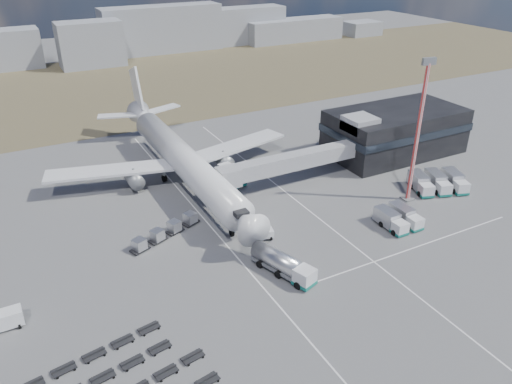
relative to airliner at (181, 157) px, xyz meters
name	(u,v)px	position (x,y,z in m)	size (l,w,h in m)	color
ground	(257,263)	(0.00, -32.38, -5.29)	(420.00, 420.00, 0.00)	#565659
grass_strip	(98,88)	(0.00, 77.62, -5.29)	(420.00, 90.00, 0.01)	brown
lane_markings	(301,238)	(9.77, -29.38, -5.29)	(47.12, 110.00, 0.01)	silver
terminal	(394,131)	(47.77, -8.41, -0.04)	(30.40, 16.40, 11.00)	black
jet_bridge	(280,164)	(15.90, -11.95, -0.24)	(30.30, 3.80, 7.05)	#939399
airliner	(181,157)	(0.00, 0.00, 0.00)	(51.59, 64.53, 17.62)	silver
fuel_tanker	(283,264)	(2.12, -36.43, -3.56)	(5.96, 11.02, 3.46)	silver
pushback_tug	(262,234)	(4.00, -26.48, -4.49)	(3.66, 2.06, 1.61)	silver
utility_van	(4,321)	(-34.88, -29.73, -4.08)	(4.59, 2.08, 2.43)	silver
catering_truck	(232,176)	(8.59, -5.40, -3.75)	(3.72, 6.92, 3.02)	silver
service_trucks_near	(398,218)	(26.51, -33.88, -3.81)	(5.69, 6.79, 2.72)	silver
service_trucks_far	(438,182)	(42.79, -27.01, -3.70)	(11.50, 10.05, 2.94)	silver
uld_row	(166,231)	(-9.74, -18.72, -4.15)	(13.48, 6.79, 1.91)	black
floodlight_mast	(418,133)	(34.86, -27.39, 7.99)	(2.53, 2.05, 26.50)	red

